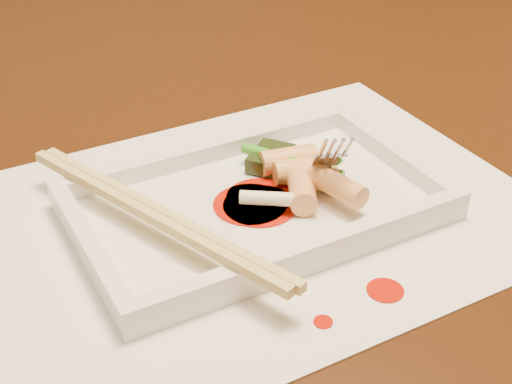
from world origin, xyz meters
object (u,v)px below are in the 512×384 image
fork (328,81)px  placemat (256,213)px  table (224,199)px  plate_base (256,208)px  chopstick_a (148,215)px

fork → placemat: bearing=-165.6°
table → plate_base: bearing=-107.9°
table → plate_base: (-0.05, -0.17, 0.11)m
plate_base → fork: size_ratio=1.86×
table → placemat: bearing=-107.9°
table → fork: (0.02, -0.15, 0.18)m
chopstick_a → plate_base: bearing=0.0°
placemat → chopstick_a: bearing=180.0°
table → placemat: (-0.05, -0.17, 0.10)m
plate_base → placemat: bearing=0.0°
placemat → plate_base: 0.00m
plate_base → chopstick_a: bearing=180.0°
table → plate_base: plate_base is taller
plate_base → chopstick_a: (-0.08, 0.00, 0.02)m
table → fork: bearing=-83.7°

